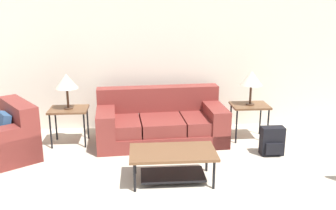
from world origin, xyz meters
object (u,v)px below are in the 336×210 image
at_px(coffee_table, 173,159).
at_px(table_lamp_right, 251,79).
at_px(side_table_left, 69,112).
at_px(couch, 161,123).
at_px(side_table_right, 250,108).
at_px(backpack, 272,141).
at_px(table_lamp_left, 66,82).

relative_size(coffee_table, table_lamp_right, 1.96).
distance_m(side_table_left, table_lamp_right, 2.90).
relative_size(couch, side_table_right, 3.51).
bearing_deg(side_table_right, couch, 179.12).
xyz_separation_m(coffee_table, backpack, (1.52, 0.71, -0.09)).
bearing_deg(couch, coffee_table, -87.29).
distance_m(side_table_left, backpack, 3.11).
bearing_deg(coffee_table, table_lamp_right, 45.46).
height_order(side_table_left, side_table_right, same).
xyz_separation_m(side_table_right, table_lamp_right, (-0.00, -0.00, 0.48)).
bearing_deg(side_table_left, side_table_right, 0.00).
relative_size(couch, table_lamp_right, 3.79).
relative_size(coffee_table, side_table_right, 1.82).
height_order(side_table_right, table_lamp_left, table_lamp_left).
bearing_deg(backpack, couch, 156.15).
distance_m(coffee_table, side_table_left, 2.05).
bearing_deg(side_table_right, table_lamp_right, -108.43).
relative_size(table_lamp_left, backpack, 1.28).
height_order(coffee_table, side_table_left, side_table_left).
relative_size(coffee_table, side_table_left, 1.82).
bearing_deg(table_lamp_left, coffee_table, -42.92).
bearing_deg(couch, backpack, -23.85).
bearing_deg(table_lamp_right, side_table_left, 180.00).
xyz_separation_m(couch, coffee_table, (0.07, -1.41, 0.01)).
bearing_deg(couch, table_lamp_left, -179.12).
distance_m(side_table_left, table_lamp_left, 0.48).
bearing_deg(side_table_right, coffee_table, -134.54).
bearing_deg(couch, side_table_right, -0.88).
bearing_deg(side_table_left, table_lamp_right, -0.00).
bearing_deg(table_lamp_right, coffee_table, -134.54).
bearing_deg(side_table_right, side_table_left, 180.00).
relative_size(couch, coffee_table, 1.93).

